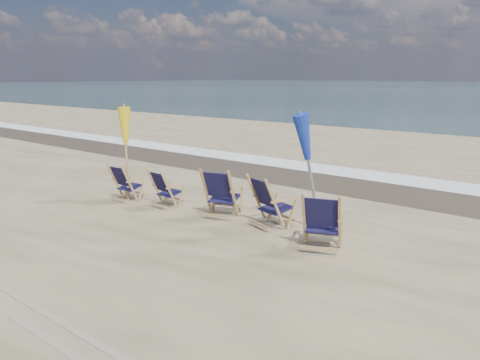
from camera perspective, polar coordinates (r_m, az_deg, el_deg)
The scene contains 9 objects.
surf_foam at distance 14.62m, azimuth 15.13°, elevation 0.65°, with size 200.00×1.40×0.01m, color silver.
wet_sand_strip at distance 13.28m, azimuth 12.51°, elevation -0.39°, with size 200.00×2.60×0.00m, color #42362A.
beach_chair_0 at distance 11.14m, azimuth -13.37°, elevation -0.50°, with size 0.59×0.67×0.92m, color black, non-canonical shape.
beach_chair_1 at distance 10.44m, azimuth -8.72°, elevation -1.26°, with size 0.57×0.64×0.89m, color black, non-canonical shape.
beach_chair_2 at distance 9.55m, azimuth -0.91°, elevation -1.79°, with size 0.70×0.79×1.10m, color black, non-canonical shape.
beach_chair_3 at distance 8.83m, azimuth 4.22°, elevation -3.10°, with size 0.69×0.77×1.08m, color black, non-canonical shape.
beach_chair_4 at distance 7.92m, azimuth 12.03°, elevation -5.26°, with size 0.68×0.76×1.06m, color black, non-canonical shape.
umbrella_yellow at distance 11.27m, azimuth -13.85°, elevation 5.87°, with size 0.30×0.30×2.20m.
umbrella_blue at distance 8.61m, azimuth 8.85°, elevation 4.85°, with size 0.30×0.30×2.32m.
Camera 1 is at (5.65, -4.86, 2.93)m, focal length 35.00 mm.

